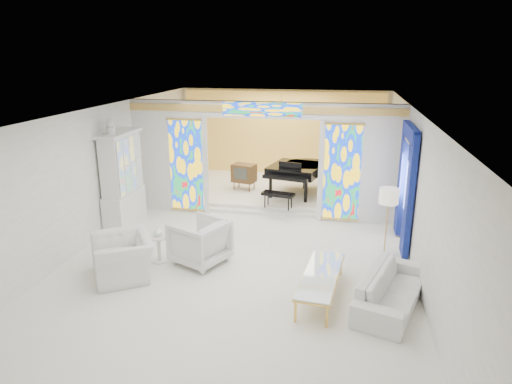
% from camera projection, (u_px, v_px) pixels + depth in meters
% --- Properties ---
extents(floor, '(12.00, 12.00, 0.00)m').
position_uv_depth(floor, '(247.00, 245.00, 10.30)').
color(floor, white).
rests_on(floor, ground).
extents(ceiling, '(7.00, 12.00, 0.02)m').
position_uv_depth(ceiling, '(246.00, 111.00, 9.42)').
color(ceiling, white).
rests_on(ceiling, wall_back).
extents(wall_back, '(7.00, 0.02, 3.00)m').
position_uv_depth(wall_back, '(283.00, 134.00, 15.50)').
color(wall_back, white).
rests_on(wall_back, floor).
extents(wall_front, '(7.00, 0.02, 3.00)m').
position_uv_depth(wall_front, '(114.00, 352.00, 4.23)').
color(wall_front, white).
rests_on(wall_front, floor).
extents(wall_left, '(0.02, 12.00, 3.00)m').
position_uv_depth(wall_left, '(98.00, 173.00, 10.49)').
color(wall_left, white).
rests_on(wall_left, floor).
extents(wall_right, '(0.02, 12.00, 3.00)m').
position_uv_depth(wall_right, '(415.00, 190.00, 9.24)').
color(wall_right, white).
rests_on(wall_right, floor).
extents(partition_wall, '(7.00, 0.22, 3.00)m').
position_uv_depth(partition_wall, '(263.00, 155.00, 11.69)').
color(partition_wall, white).
rests_on(partition_wall, floor).
extents(stained_glass_left, '(0.90, 0.04, 2.40)m').
position_uv_depth(stained_glass_left, '(186.00, 166.00, 12.06)').
color(stained_glass_left, gold).
rests_on(stained_glass_left, partition_wall).
extents(stained_glass_right, '(0.90, 0.04, 2.40)m').
position_uv_depth(stained_glass_right, '(342.00, 173.00, 11.34)').
color(stained_glass_right, gold).
rests_on(stained_glass_right, partition_wall).
extents(stained_glass_transom, '(2.00, 0.04, 0.34)m').
position_uv_depth(stained_glass_transom, '(262.00, 109.00, 11.25)').
color(stained_glass_transom, gold).
rests_on(stained_glass_transom, partition_wall).
extents(alcove_platform, '(6.80, 3.80, 0.18)m').
position_uv_depth(alcove_platform, '(274.00, 190.00, 14.13)').
color(alcove_platform, white).
rests_on(alcove_platform, floor).
extents(gold_curtain_back, '(6.70, 0.10, 2.90)m').
position_uv_depth(gold_curtain_back, '(282.00, 135.00, 15.39)').
color(gold_curtain_back, '#FDCB58').
rests_on(gold_curtain_back, wall_back).
extents(chandelier, '(0.48, 0.48, 0.30)m').
position_uv_depth(chandelier, '(281.00, 110.00, 13.28)').
color(chandelier, gold).
rests_on(chandelier, ceiling).
extents(blue_drapes, '(0.14, 1.85, 2.65)m').
position_uv_depth(blue_drapes, '(406.00, 177.00, 9.89)').
color(blue_drapes, navy).
rests_on(blue_drapes, wall_right).
extents(china_cabinet, '(0.56, 1.46, 2.72)m').
position_uv_depth(china_cabinet, '(123.00, 181.00, 11.09)').
color(china_cabinet, silver).
rests_on(china_cabinet, floor).
extents(armchair_left, '(1.57, 1.61, 0.80)m').
position_uv_depth(armchair_left, '(123.00, 257.00, 8.76)').
color(armchair_left, white).
rests_on(armchair_left, floor).
extents(armchair_right, '(1.33, 1.32, 0.92)m').
position_uv_depth(armchair_right, '(200.00, 242.00, 9.32)').
color(armchair_right, white).
rests_on(armchair_right, floor).
extents(sofa, '(1.45, 2.26, 0.62)m').
position_uv_depth(sofa, '(392.00, 289.00, 7.75)').
color(sofa, white).
rests_on(sofa, floor).
extents(side_table, '(0.53, 0.53, 0.58)m').
position_uv_depth(side_table, '(159.00, 245.00, 9.37)').
color(side_table, silver).
rests_on(side_table, floor).
extents(vase, '(0.21, 0.21, 0.18)m').
position_uv_depth(vase, '(158.00, 231.00, 9.29)').
color(vase, silver).
rests_on(vase, side_table).
extents(coffee_table, '(0.82, 2.04, 0.44)m').
position_uv_depth(coffee_table, '(321.00, 276.00, 8.01)').
color(coffee_table, white).
rests_on(coffee_table, floor).
extents(floor_lamp, '(0.42, 0.42, 1.58)m').
position_uv_depth(floor_lamp, '(389.00, 200.00, 9.09)').
color(floor_lamp, gold).
rests_on(floor_lamp, floor).
extents(grand_piano, '(2.03, 2.75, 1.06)m').
position_uv_depth(grand_piano, '(301.00, 170.00, 13.29)').
color(grand_piano, black).
rests_on(grand_piano, alcove_platform).
extents(tv_console, '(0.77, 0.62, 0.78)m').
position_uv_depth(tv_console, '(244.00, 173.00, 13.73)').
color(tv_console, '#53371E').
rests_on(tv_console, alcove_platform).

